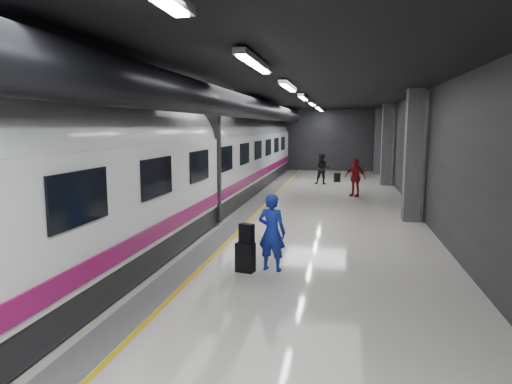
{
  "coord_description": "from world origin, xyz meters",
  "views": [
    {
      "loc": [
        2.22,
        -14.32,
        3.25
      ],
      "look_at": [
        -0.15,
        -2.03,
        1.45
      ],
      "focal_mm": 32.0,
      "sensor_mm": 36.0,
      "label": 1
    }
  ],
  "objects": [
    {
      "name": "ground",
      "position": [
        0.0,
        0.0,
        0.0
      ],
      "size": [
        40.0,
        40.0,
        0.0
      ],
      "primitive_type": "plane",
      "color": "silver",
      "rests_on": "ground"
    },
    {
      "name": "traveler_main",
      "position": [
        0.67,
        -4.39,
        0.88
      ],
      "size": [
        0.72,
        0.55,
        1.77
      ],
      "primitive_type": "imported",
      "rotation": [
        0.0,
        0.0,
        2.93
      ],
      "color": "#1A1CC6",
      "rests_on": "ground"
    },
    {
      "name": "suitcase_main",
      "position": [
        0.11,
        -4.61,
        0.33
      ],
      "size": [
        0.45,
        0.34,
        0.67
      ],
      "primitive_type": "cube",
      "rotation": [
        0.0,
        0.0,
        -0.22
      ],
      "color": "black",
      "rests_on": "ground"
    },
    {
      "name": "suitcase_far",
      "position": [
        1.87,
        12.92,
        0.26
      ],
      "size": [
        0.41,
        0.33,
        0.52
      ],
      "primitive_type": "cube",
      "rotation": [
        0.0,
        0.0,
        0.31
      ],
      "color": "black",
      "rests_on": "ground"
    },
    {
      "name": "traveler_far_a",
      "position": [
        1.05,
        11.56,
        0.89
      ],
      "size": [
        0.9,
        0.72,
        1.79
      ],
      "primitive_type": "imported",
      "rotation": [
        0.0,
        0.0,
        -0.05
      ],
      "color": "black",
      "rests_on": "ground"
    },
    {
      "name": "platform_hall",
      "position": [
        -0.29,
        0.96,
        3.54
      ],
      "size": [
        10.02,
        40.02,
        4.51
      ],
      "color": "black",
      "rests_on": "ground"
    },
    {
      "name": "shoulder_bag",
      "position": [
        0.13,
        -4.59,
        0.88
      ],
      "size": [
        0.37,
        0.28,
        0.44
      ],
      "primitive_type": "cube",
      "rotation": [
        0.0,
        0.0,
        -0.36
      ],
      "color": "black",
      "rests_on": "suitcase_main"
    },
    {
      "name": "traveler_far_b",
      "position": [
        2.77,
        7.35,
        0.9
      ],
      "size": [
        1.13,
        0.89,
        1.79
      ],
      "primitive_type": "imported",
      "rotation": [
        0.0,
        0.0,
        -0.5
      ],
      "color": "maroon",
      "rests_on": "ground"
    },
    {
      "name": "train",
      "position": [
        -3.25,
        -0.0,
        2.07
      ],
      "size": [
        3.05,
        38.0,
        4.05
      ],
      "color": "black",
      "rests_on": "ground"
    }
  ]
}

